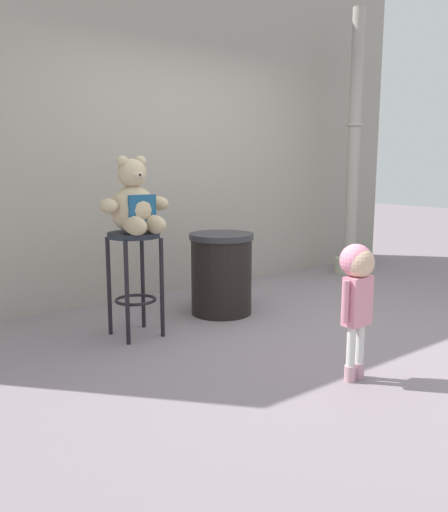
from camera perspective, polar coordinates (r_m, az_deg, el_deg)
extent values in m
plane|color=gray|center=(4.18, 8.69, -8.37)|extent=(24.00, 24.00, 0.00)
cube|color=#9C9689|center=(5.53, -6.31, 14.52)|extent=(6.61, 0.30, 3.50)
cylinder|color=#1E232C|center=(4.00, -9.71, 2.26)|extent=(0.39, 0.39, 0.04)
cylinder|color=black|center=(3.88, -10.42, -4.01)|extent=(0.03, 0.03, 0.76)
cylinder|color=black|center=(4.02, -6.71, -3.43)|extent=(0.03, 0.03, 0.76)
cylinder|color=black|center=(4.14, -12.30, -3.21)|extent=(0.03, 0.03, 0.76)
cylinder|color=black|center=(4.27, -8.76, -2.70)|extent=(0.03, 0.03, 0.76)
torus|color=black|center=(4.10, -9.51, -4.68)|extent=(0.32, 0.32, 0.02)
sphere|color=tan|center=(3.98, -9.79, 5.01)|extent=(0.34, 0.34, 0.34)
cube|color=navy|center=(3.86, -8.80, 5.01)|extent=(0.21, 0.03, 0.21)
sphere|color=tan|center=(3.97, -9.90, 8.79)|extent=(0.21, 0.21, 0.21)
ellipsoid|color=#BBA88D|center=(3.89, -9.26, 8.60)|extent=(0.09, 0.07, 0.06)
sphere|color=black|center=(3.87, -9.09, 8.63)|extent=(0.02, 0.02, 0.02)
sphere|color=tan|center=(3.93, -10.91, 9.99)|extent=(0.08, 0.08, 0.08)
sphere|color=tan|center=(4.00, -8.99, 10.04)|extent=(0.08, 0.08, 0.08)
ellipsoid|color=tan|center=(3.86, -12.36, 5.29)|extent=(0.12, 0.19, 0.11)
ellipsoid|color=tan|center=(4.06, -7.02, 5.66)|extent=(0.12, 0.19, 0.11)
ellipsoid|color=tan|center=(3.81, -9.61, 3.24)|extent=(0.12, 0.29, 0.14)
ellipsoid|color=tan|center=(3.89, -7.59, 3.42)|extent=(0.12, 0.29, 0.14)
cylinder|color=#C592A1|center=(3.37, 13.42, -12.21)|extent=(0.07, 0.07, 0.10)
cylinder|color=silver|center=(3.31, 13.54, -9.43)|extent=(0.05, 0.05, 0.25)
cylinder|color=#C592A1|center=(3.43, 14.30, -11.84)|extent=(0.07, 0.07, 0.10)
cylinder|color=silver|center=(3.37, 14.43, -9.10)|extent=(0.05, 0.05, 0.25)
cube|color=pink|center=(3.26, 14.19, -4.72)|extent=(0.17, 0.10, 0.30)
cylinder|color=pink|center=(3.18, 12.96, -4.80)|extent=(0.04, 0.04, 0.25)
cylinder|color=pink|center=(3.35, 15.38, -4.15)|extent=(0.04, 0.04, 0.25)
sphere|color=#D8B293|center=(3.21, 14.37, -0.67)|extent=(0.18, 0.18, 0.18)
sphere|color=pink|center=(3.23, 14.05, -0.45)|extent=(0.20, 0.20, 0.20)
cylinder|color=black|center=(4.63, -0.28, -2.22)|extent=(0.53, 0.53, 0.66)
cylinder|color=#2D2D33|center=(4.57, -0.28, 2.14)|extent=(0.56, 0.56, 0.05)
cylinder|color=#ACB197|center=(6.58, 13.30, -0.97)|extent=(0.34, 0.34, 0.18)
cylinder|color=#A6A096|center=(6.48, 13.85, 12.30)|extent=(0.14, 0.14, 2.85)
torus|color=#ADA89E|center=(6.49, 13.90, 13.56)|extent=(0.19, 0.19, 0.04)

